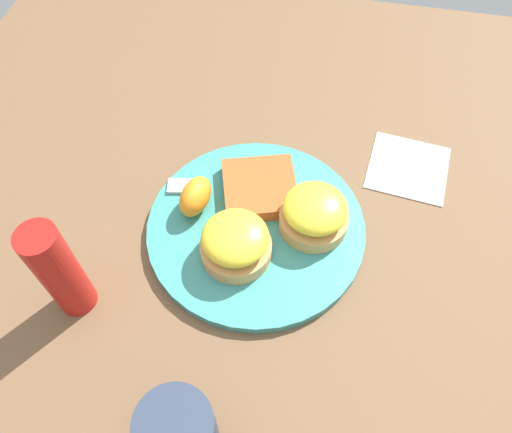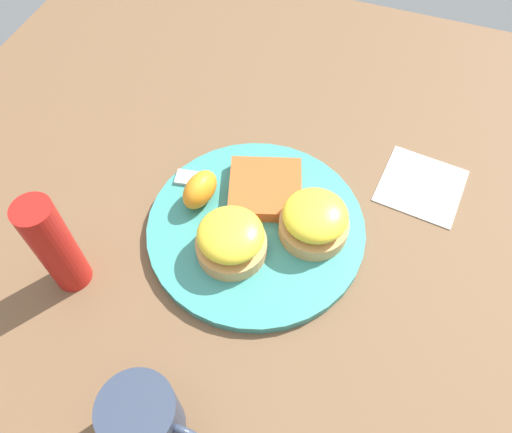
{
  "view_description": "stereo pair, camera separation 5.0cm",
  "coord_description": "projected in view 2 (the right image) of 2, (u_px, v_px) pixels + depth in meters",
  "views": [
    {
      "loc": [
        0.07,
        -0.34,
        0.56
      ],
      "look_at": [
        0.0,
        0.0,
        0.03
      ],
      "focal_mm": 35.0,
      "sensor_mm": 36.0,
      "label": 1
    },
    {
      "loc": [
        0.12,
        -0.33,
        0.56
      ],
      "look_at": [
        0.0,
        0.0,
        0.03
      ],
      "focal_mm": 35.0,
      "sensor_mm": 36.0,
      "label": 2
    }
  ],
  "objects": [
    {
      "name": "condiment_bottle",
      "position": [
        55.0,
        246.0,
        0.56
      ],
      "size": [
        0.04,
        0.04,
        0.15
      ],
      "primitive_type": "cylinder",
      "color": "#B21914",
      "rests_on": "ground_plane"
    },
    {
      "name": "sandwich_benedict_right",
      "position": [
        314.0,
        221.0,
        0.62
      ],
      "size": [
        0.09,
        0.09,
        0.05
      ],
      "color": "tan",
      "rests_on": "plate"
    },
    {
      "name": "hashbrown_patty",
      "position": [
        265.0,
        189.0,
        0.67
      ],
      "size": [
        0.12,
        0.12,
        0.02
      ],
      "primitive_type": "cube",
      "rotation": [
        0.0,
        0.0,
        0.3
      ],
      "color": "#AC5324",
      "rests_on": "plate"
    },
    {
      "name": "ground_plane",
      "position": [
        256.0,
        231.0,
        0.66
      ],
      "size": [
        1.1,
        1.1,
        0.0
      ],
      "primitive_type": "plane",
      "color": "brown"
    },
    {
      "name": "sandwich_benedict_left",
      "position": [
        231.0,
        240.0,
        0.61
      ],
      "size": [
        0.09,
        0.09,
        0.05
      ],
      "color": "tan",
      "rests_on": "plate"
    },
    {
      "name": "plate",
      "position": [
        256.0,
        228.0,
        0.66
      ],
      "size": [
        0.29,
        0.29,
        0.01
      ],
      "primitive_type": "cylinder",
      "color": "teal",
      "rests_on": "ground_plane"
    },
    {
      "name": "napkin",
      "position": [
        421.0,
        185.0,
        0.7
      ],
      "size": [
        0.12,
        0.12,
        0.0
      ],
      "primitive_type": "cube",
      "rotation": [
        0.0,
        0.0,
        -0.11
      ],
      "color": "white",
      "rests_on": "ground_plane"
    },
    {
      "name": "orange_wedge",
      "position": [
        200.0,
        190.0,
        0.65
      ],
      "size": [
        0.05,
        0.07,
        0.04
      ],
      "primitive_type": "ellipsoid",
      "rotation": [
        0.0,
        0.0,
        1.4
      ],
      "color": "orange",
      "rests_on": "plate"
    },
    {
      "name": "fork",
      "position": [
        241.0,
        185.0,
        0.68
      ],
      "size": [
        0.21,
        0.05,
        0.0
      ],
      "color": "silver",
      "rests_on": "plate"
    },
    {
      "name": "cup",
      "position": [
        144.0,
        419.0,
        0.49
      ],
      "size": [
        0.1,
        0.08,
        0.08
      ],
      "color": "#2D384C",
      "rests_on": "ground_plane"
    }
  ]
}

